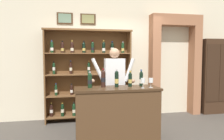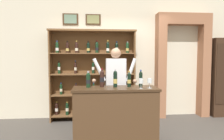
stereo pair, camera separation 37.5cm
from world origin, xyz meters
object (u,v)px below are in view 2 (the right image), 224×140
(tasting_bottle_bianco, at_px, (88,80))
(tasting_bottle_brunello, at_px, (115,79))
(tasting_counter, at_px, (115,115))
(tasting_bottle_super_tuscan, at_px, (102,78))
(wine_shelf, at_px, (93,73))
(tasting_bottle_vin_santo, at_px, (141,79))
(tasting_bottle_prosecco, at_px, (129,80))
(shopkeeper, at_px, (116,80))
(wine_glass_center, at_px, (150,81))
(wine_glass_spare, at_px, (141,81))

(tasting_bottle_bianco, height_order, tasting_bottle_brunello, tasting_bottle_brunello)
(tasting_counter, bearing_deg, tasting_bottle_super_tuscan, 155.27)
(wine_shelf, bearing_deg, tasting_bottle_super_tuscan, -82.64)
(tasting_bottle_bianco, height_order, tasting_bottle_vin_santo, tasting_bottle_vin_santo)
(tasting_bottle_prosecco, bearing_deg, tasting_bottle_brunello, -177.33)
(wine_shelf, distance_m, tasting_bottle_brunello, 1.38)
(tasting_bottle_bianco, distance_m, tasting_bottle_brunello, 0.47)
(shopkeeper, xyz_separation_m, tasting_bottle_super_tuscan, (-0.30, -0.47, 0.09))
(tasting_bottle_brunello, bearing_deg, tasting_counter, -95.34)
(wine_shelf, bearing_deg, wine_glass_center, -57.09)
(tasting_counter, bearing_deg, tasting_bottle_bianco, 172.35)
(tasting_counter, bearing_deg, shopkeeper, 83.01)
(wine_shelf, xyz_separation_m, tasting_counter, (0.39, -1.37, -0.62))
(wine_glass_spare, distance_m, wine_glass_center, 0.16)
(tasting_bottle_bianco, relative_size, wine_glass_spare, 1.64)
(wine_shelf, bearing_deg, tasting_bottle_vin_santo, -56.47)
(tasting_bottle_bianco, xyz_separation_m, tasting_bottle_brunello, (0.47, -0.01, 0.01))
(tasting_bottle_bianco, bearing_deg, tasting_bottle_brunello, -0.64)
(tasting_bottle_prosecco, bearing_deg, wine_glass_center, -29.41)
(tasting_bottle_super_tuscan, xyz_separation_m, tasting_bottle_brunello, (0.23, -0.05, -0.01))
(wine_glass_center, bearing_deg, tasting_bottle_super_tuscan, 164.92)
(wine_shelf, xyz_separation_m, tasting_bottle_bianco, (-0.07, -1.31, 0.00))
(shopkeeper, relative_size, wine_glass_center, 10.00)
(tasting_bottle_super_tuscan, height_order, tasting_bottle_prosecco, tasting_bottle_super_tuscan)
(tasting_bottle_super_tuscan, height_order, tasting_bottle_brunello, tasting_bottle_super_tuscan)
(shopkeeper, bearing_deg, wine_shelf, 119.91)
(shopkeeper, bearing_deg, tasting_counter, -96.99)
(tasting_bottle_brunello, distance_m, tasting_bottle_vin_santo, 0.46)
(shopkeeper, relative_size, wine_glass_spare, 9.73)
(shopkeeper, height_order, tasting_bottle_prosecco, shopkeeper)
(shopkeeper, height_order, tasting_bottle_vin_santo, shopkeeper)
(wine_shelf, bearing_deg, tasting_bottle_bianco, -93.25)
(shopkeeper, distance_m, tasting_bottle_prosecco, 0.54)
(tasting_bottle_brunello, distance_m, wine_glass_spare, 0.46)
(tasting_bottle_prosecco, xyz_separation_m, tasting_bottle_vin_santo, (0.21, 0.02, 0.01))
(wine_shelf, height_order, wine_glass_center, wine_shelf)
(wine_shelf, xyz_separation_m, wine_glass_center, (0.96, -1.49, -0.02))
(tasting_bottle_bianco, height_order, wine_glass_center, tasting_bottle_bianco)
(tasting_counter, distance_m, tasting_bottle_vin_santo, 0.78)
(tasting_bottle_super_tuscan, xyz_separation_m, wine_glass_center, (0.80, -0.22, -0.04))
(tasting_bottle_super_tuscan, bearing_deg, wine_shelf, 97.36)
(tasting_counter, xyz_separation_m, shopkeeper, (0.07, 0.58, 0.55))
(tasting_bottle_brunello, bearing_deg, shopkeeper, 82.83)
(tasting_bottle_super_tuscan, relative_size, wine_glass_center, 1.97)
(wine_glass_spare, bearing_deg, wine_glass_center, 10.98)
(tasting_bottle_bianco, height_order, tasting_bottle_prosecco, tasting_bottle_prosecco)
(shopkeeper, relative_size, tasting_bottle_brunello, 5.46)
(wine_glass_spare, bearing_deg, tasting_bottle_super_tuscan, 159.08)
(wine_shelf, distance_m, tasting_bottle_vin_santo, 1.55)
(shopkeeper, bearing_deg, wine_glass_spare, -64.24)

